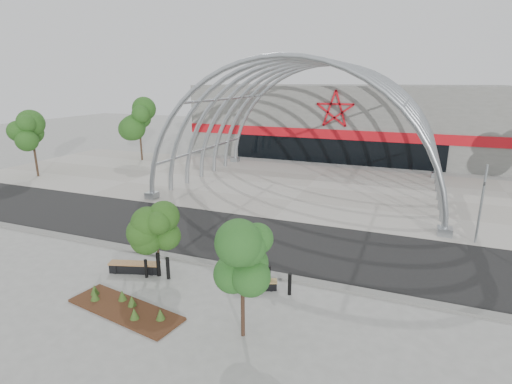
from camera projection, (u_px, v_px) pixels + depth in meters
The scene contains 19 objects.
ground at pixel (225, 265), 19.22m from camera, with size 140.00×140.00×0.00m, color gray.
road at pixel (253, 239), 22.35m from camera, with size 140.00×7.00×0.02m, color black.
forecourt at pixel (307, 187), 33.07m from camera, with size 60.00×17.00×0.04m, color #A59F94.
kerb at pixel (223, 266), 18.98m from camera, with size 60.00×0.50×0.12m, color slate.
arena_building at pixel (346, 119), 48.04m from camera, with size 34.00×15.24×8.00m.
vault_canopy at pixel (307, 187), 33.07m from camera, with size 20.80×15.80×20.36m.
planting_bed at pixel (124, 307), 15.43m from camera, with size 5.08×2.30×0.52m.
signal_pole at pixel (481, 203), 21.17m from camera, with size 0.15×0.62×4.38m.
street_tree_0 at pixel (156, 225), 17.57m from camera, with size 1.47×1.47×3.35m.
street_tree_1 at pixel (242, 259), 13.13m from camera, with size 1.71×1.71×4.04m.
bench_0 at pixel (135, 268), 18.40m from camera, with size 2.38×1.18×0.49m.
bench_1 at pixel (254, 285), 16.90m from camera, with size 1.94×1.17×0.41m.
bollard_0 at pixel (146, 268), 17.88m from camera, with size 0.14×0.14×0.87m, color black.
bollard_1 at pixel (158, 264), 18.01m from camera, with size 0.18×0.18×1.12m, color black.
bollard_2 at pixel (168, 268), 17.74m from camera, with size 0.16×0.16×1.02m, color black.
bollard_3 at pixel (269, 277), 16.89m from camera, with size 0.17×0.17×1.06m, color black.
bollard_4 at pixel (290, 284), 16.43m from camera, with size 0.15×0.15×0.95m, color black.
bg_tree_0 at pixel (139, 118), 42.98m from camera, with size 3.00×3.00×6.45m.
bg_tree_2 at pixel (32, 135), 35.68m from camera, with size 2.55×2.55×5.38m.
Camera 1 is at (7.88, -15.75, 8.59)m, focal length 28.00 mm.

